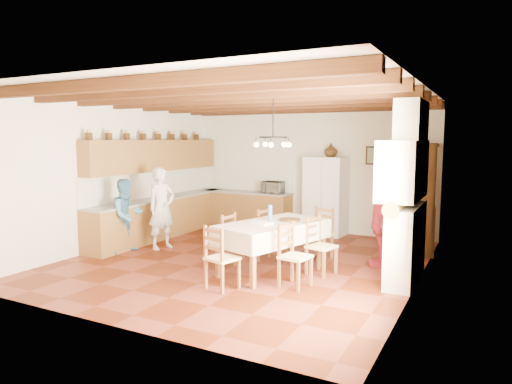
# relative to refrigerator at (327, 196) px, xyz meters

# --- Properties ---
(floor) EXTENTS (6.00, 6.50, 0.02)m
(floor) POSITION_rel_refrigerator_xyz_m (-0.55, -3.02, -0.91)
(floor) COLOR #4C1A09
(floor) RESTS_ON ground
(ceiling) EXTENTS (6.00, 6.50, 0.02)m
(ceiling) POSITION_rel_refrigerator_xyz_m (-0.55, -3.02, 2.11)
(ceiling) COLOR white
(ceiling) RESTS_ON ground
(wall_back) EXTENTS (6.00, 0.02, 3.00)m
(wall_back) POSITION_rel_refrigerator_xyz_m (-0.55, 0.24, 0.60)
(wall_back) COLOR #EBE6C5
(wall_back) RESTS_ON ground
(wall_front) EXTENTS (6.00, 0.02, 3.00)m
(wall_front) POSITION_rel_refrigerator_xyz_m (-0.55, -6.28, 0.60)
(wall_front) COLOR #EBE6C5
(wall_front) RESTS_ON ground
(wall_left) EXTENTS (0.02, 6.50, 3.00)m
(wall_left) POSITION_rel_refrigerator_xyz_m (-3.56, -3.02, 0.60)
(wall_left) COLOR #EBE6C5
(wall_left) RESTS_ON ground
(wall_right) EXTENTS (0.02, 6.50, 3.00)m
(wall_right) POSITION_rel_refrigerator_xyz_m (2.46, -3.02, 0.60)
(wall_right) COLOR #EBE6C5
(wall_right) RESTS_ON ground
(ceiling_beams) EXTENTS (6.00, 6.30, 0.16)m
(ceiling_beams) POSITION_rel_refrigerator_xyz_m (-0.55, -3.02, 2.01)
(ceiling_beams) COLOR #33150A
(ceiling_beams) RESTS_ON ground
(lower_cabinets_left) EXTENTS (0.60, 4.30, 0.86)m
(lower_cabinets_left) POSITION_rel_refrigerator_xyz_m (-3.25, -1.97, -0.47)
(lower_cabinets_left) COLOR brown
(lower_cabinets_left) RESTS_ON ground
(lower_cabinets_back) EXTENTS (2.30, 0.60, 0.86)m
(lower_cabinets_back) POSITION_rel_refrigerator_xyz_m (-2.10, -0.07, -0.47)
(lower_cabinets_back) COLOR brown
(lower_cabinets_back) RESTS_ON ground
(countertop_left) EXTENTS (0.62, 4.30, 0.04)m
(countertop_left) POSITION_rel_refrigerator_xyz_m (-3.25, -1.97, -0.02)
(countertop_left) COLOR gray
(countertop_left) RESTS_ON lower_cabinets_left
(countertop_back) EXTENTS (2.34, 0.62, 0.04)m
(countertop_back) POSITION_rel_refrigerator_xyz_m (-2.10, -0.07, -0.02)
(countertop_back) COLOR gray
(countertop_back) RESTS_ON lower_cabinets_back
(backsplash_left) EXTENTS (0.03, 4.30, 0.60)m
(backsplash_left) POSITION_rel_refrigerator_xyz_m (-3.54, -1.97, 0.30)
(backsplash_left) COLOR silver
(backsplash_left) RESTS_ON ground
(backsplash_back) EXTENTS (2.30, 0.03, 0.60)m
(backsplash_back) POSITION_rel_refrigerator_xyz_m (-2.10, 0.22, 0.30)
(backsplash_back) COLOR silver
(backsplash_back) RESTS_ON ground
(upper_cabinets) EXTENTS (0.35, 4.20, 0.70)m
(upper_cabinets) POSITION_rel_refrigerator_xyz_m (-3.38, -1.97, 0.95)
(upper_cabinets) COLOR brown
(upper_cabinets) RESTS_ON ground
(fireplace) EXTENTS (0.56, 1.60, 2.80)m
(fireplace) POSITION_rel_refrigerator_xyz_m (2.17, -2.82, 0.50)
(fireplace) COLOR beige
(fireplace) RESTS_ON ground
(wall_picture) EXTENTS (0.34, 0.03, 0.42)m
(wall_picture) POSITION_rel_refrigerator_xyz_m (1.00, 0.21, 0.95)
(wall_picture) COLOR black
(wall_picture) RESTS_ON ground
(refrigerator) EXTENTS (0.97, 0.82, 1.81)m
(refrigerator) POSITION_rel_refrigerator_xyz_m (0.00, 0.00, 0.00)
(refrigerator) COLOR white
(refrigerator) RESTS_ON floor
(hutch) EXTENTS (0.64, 1.23, 2.14)m
(hutch) POSITION_rel_refrigerator_xyz_m (2.20, -0.68, 0.16)
(hutch) COLOR #39250D
(hutch) RESTS_ON floor
(dining_table) EXTENTS (1.52, 2.13, 0.84)m
(dining_table) POSITION_rel_refrigerator_xyz_m (0.19, -3.35, -0.15)
(dining_table) COLOR silver
(dining_table) RESTS_ON floor
(chandelier) EXTENTS (0.47, 0.47, 0.03)m
(chandelier) POSITION_rel_refrigerator_xyz_m (0.19, -3.35, 1.35)
(chandelier) COLOR black
(chandelier) RESTS_ON ground
(chair_left_near) EXTENTS (0.44, 0.45, 0.96)m
(chair_left_near) POSITION_rel_refrigerator_xyz_m (-0.72, -3.53, -0.42)
(chair_left_near) COLOR brown
(chair_left_near) RESTS_ON floor
(chair_left_far) EXTENTS (0.45, 0.47, 0.96)m
(chair_left_far) POSITION_rel_refrigerator_xyz_m (-0.46, -2.70, -0.42)
(chair_left_far) COLOR brown
(chair_left_far) RESTS_ON floor
(chair_right_near) EXTENTS (0.47, 0.48, 0.96)m
(chair_right_near) POSITION_rel_refrigerator_xyz_m (0.83, -3.90, -0.42)
(chair_right_near) COLOR brown
(chair_right_near) RESTS_ON floor
(chair_right_far) EXTENTS (0.49, 0.51, 0.96)m
(chair_right_far) POSITION_rel_refrigerator_xyz_m (0.96, -3.10, -0.42)
(chair_right_far) COLOR brown
(chair_right_far) RESTS_ON floor
(chair_end_near) EXTENTS (0.51, 0.50, 0.96)m
(chair_end_near) POSITION_rel_refrigerator_xyz_m (-0.10, -4.48, -0.42)
(chair_end_near) COLOR brown
(chair_end_near) RESTS_ON floor
(chair_end_far) EXTENTS (0.50, 0.48, 0.96)m
(chair_end_far) POSITION_rel_refrigerator_xyz_m (0.61, -2.22, -0.42)
(chair_end_far) COLOR brown
(chair_end_far) RESTS_ON floor
(person_man) EXTENTS (0.56, 0.69, 1.66)m
(person_man) POSITION_rel_refrigerator_xyz_m (-2.50, -2.91, -0.08)
(person_man) COLOR beige
(person_man) RESTS_ON floor
(person_woman_blue) EXTENTS (0.67, 0.80, 1.45)m
(person_woman_blue) POSITION_rel_refrigerator_xyz_m (-2.93, -3.45, -0.18)
(person_woman_blue) COLOR teal
(person_woman_blue) RESTS_ON floor
(person_woman_red) EXTENTS (0.59, 0.92, 1.46)m
(person_woman_red) POSITION_rel_refrigerator_xyz_m (1.70, -2.18, -0.17)
(person_woman_red) COLOR #AD2831
(person_woman_red) RESTS_ON floor
(microwave) EXTENTS (0.52, 0.35, 0.28)m
(microwave) POSITION_rel_refrigerator_xyz_m (-1.36, -0.07, 0.14)
(microwave) COLOR silver
(microwave) RESTS_ON countertop_back
(fridge_vase) EXTENTS (0.33, 0.33, 0.31)m
(fridge_vase) POSITION_rel_refrigerator_xyz_m (0.08, 0.00, 1.06)
(fridge_vase) COLOR #39250D
(fridge_vase) RESTS_ON refrigerator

